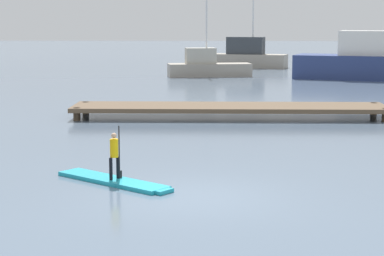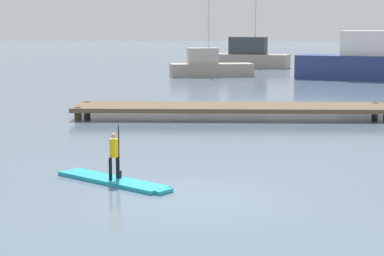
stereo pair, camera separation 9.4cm
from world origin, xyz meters
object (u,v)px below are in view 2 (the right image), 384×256
Objects in this scene: fishing_boat_white_large at (378,62)px; trawler_grey_distant at (245,57)px; paddleboard_near at (114,181)px; paddler_child_solo at (114,153)px; motor_boat_small_navy at (210,67)px.

trawler_grey_distant is (-8.36, 11.95, -0.31)m from fishing_boat_white_large.
fishing_boat_white_large is at bearing -55.01° from trawler_grey_distant.
paddleboard_near is 33.75m from fishing_boat_white_large.
paddler_child_solo is (0.01, 0.00, 0.70)m from paddleboard_near.
fishing_boat_white_large reaches higher than trawler_grey_distant.
fishing_boat_white_large reaches higher than paddler_child_solo.
trawler_grey_distant reaches higher than paddler_child_solo.
fishing_boat_white_large is 14.59m from trawler_grey_distant.
paddleboard_near is 2.35× the size of paddler_child_solo.
motor_boat_small_navy reaches higher than trawler_grey_distant.
fishing_boat_white_large reaches higher than paddleboard_near.
trawler_grey_distant is (2.90, 9.53, 0.20)m from motor_boat_small_navy.
trawler_grey_distant is at bearing 83.24° from paddleboard_near.
paddler_child_solo is 33.72m from fishing_boat_white_large.
fishing_boat_white_large is at bearing -12.14° from motor_boat_small_navy.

